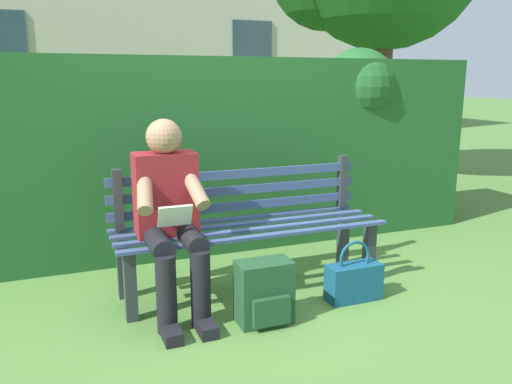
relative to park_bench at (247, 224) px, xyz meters
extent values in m
plane|color=#517F38|center=(0.00, 0.08, -0.45)|extent=(60.00, 60.00, 0.00)
cube|color=#2D3338|center=(-0.83, 0.25, -0.23)|extent=(0.07, 0.07, 0.44)
cube|color=#2D3338|center=(0.83, 0.25, -0.23)|extent=(0.07, 0.07, 0.44)
cube|color=#2D3338|center=(-0.83, -0.10, -0.23)|extent=(0.07, 0.07, 0.44)
cube|color=#2D3338|center=(0.83, -0.10, -0.23)|extent=(0.07, 0.07, 0.44)
cube|color=#384C7A|center=(0.00, -0.15, 0.00)|extent=(1.83, 0.06, 0.02)
cube|color=#384C7A|center=(0.00, 0.00, 0.00)|extent=(1.83, 0.06, 0.02)
cube|color=#384C7A|center=(0.00, 0.15, 0.00)|extent=(1.83, 0.06, 0.02)
cube|color=#384C7A|center=(0.00, 0.30, 0.00)|extent=(1.83, 0.06, 0.02)
cube|color=#2D3338|center=(-0.83, -0.14, 0.21)|extent=(0.06, 0.06, 0.40)
cube|color=#2D3338|center=(0.83, -0.14, 0.21)|extent=(0.06, 0.06, 0.40)
cube|color=#384C7A|center=(0.00, -0.14, 0.09)|extent=(1.83, 0.02, 0.06)
cube|color=#384C7A|center=(0.00, -0.14, 0.21)|extent=(1.83, 0.02, 0.06)
cube|color=#384C7A|center=(0.00, -0.14, 0.32)|extent=(1.83, 0.02, 0.06)
cube|color=maroon|center=(0.56, 0.06, 0.27)|extent=(0.38, 0.22, 0.52)
sphere|color=#A57A5B|center=(0.56, 0.08, 0.63)|extent=(0.22, 0.22, 0.22)
cylinder|color=black|center=(0.46, 0.27, 0.03)|extent=(0.13, 0.42, 0.13)
cylinder|color=black|center=(0.66, 0.27, 0.03)|extent=(0.13, 0.42, 0.13)
cylinder|color=black|center=(0.46, 0.48, -0.22)|extent=(0.12, 0.12, 0.46)
cylinder|color=black|center=(0.66, 0.48, -0.22)|extent=(0.12, 0.12, 0.46)
cube|color=black|center=(0.46, 0.56, -0.41)|extent=(0.10, 0.24, 0.07)
cube|color=black|center=(0.66, 0.56, -0.41)|extent=(0.10, 0.24, 0.07)
cylinder|color=#A57A5B|center=(0.41, 0.20, 0.33)|extent=(0.14, 0.32, 0.26)
cylinder|color=#A57A5B|center=(0.71, 0.20, 0.33)|extent=(0.14, 0.32, 0.26)
cube|color=white|center=(0.56, 0.32, 0.19)|extent=(0.20, 0.07, 0.13)
cube|color=#1E5123|center=(0.02, -1.06, 0.35)|extent=(4.95, 0.77, 1.59)
sphere|color=#1E5123|center=(-1.46, -0.95, 0.91)|extent=(0.69, 0.69, 0.69)
sphere|color=#1E5123|center=(1.26, -1.14, 0.83)|extent=(0.62, 0.62, 0.62)
cylinder|color=brown|center=(-2.99, -2.80, 0.74)|extent=(0.28, 0.28, 2.37)
cube|color=#334756|center=(-2.94, -7.51, 1.60)|extent=(0.90, 0.04, 1.20)
cube|color=#334756|center=(1.97, -7.51, 1.60)|extent=(0.90, 0.04, 1.20)
cube|color=#1E4728|center=(0.10, 0.56, -0.26)|extent=(0.32, 0.19, 0.38)
cube|color=#1E4728|center=(0.10, 0.68, -0.33)|extent=(0.23, 0.04, 0.17)
cylinder|color=#1E4728|center=(0.00, 0.45, -0.24)|extent=(0.04, 0.04, 0.23)
cylinder|color=#1E4728|center=(0.20, 0.45, -0.24)|extent=(0.04, 0.04, 0.23)
cube|color=navy|center=(-0.56, 0.49, -0.33)|extent=(0.36, 0.15, 0.24)
torus|color=navy|center=(-0.56, 0.49, -0.15)|extent=(0.22, 0.02, 0.22)
camera|label=1|loc=(1.18, 3.18, 0.97)|focal=35.93mm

